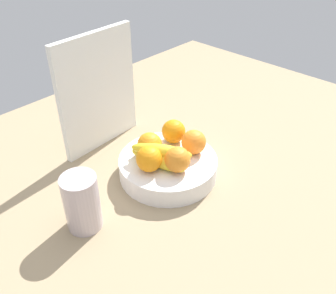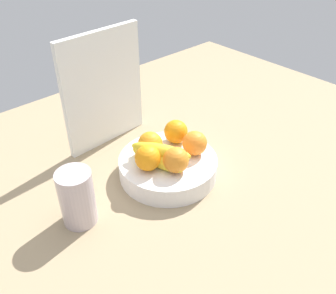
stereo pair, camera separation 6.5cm
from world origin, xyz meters
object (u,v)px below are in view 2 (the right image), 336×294
at_px(orange_front_left, 195,143).
at_px(orange_front_right, 176,132).
at_px(fruit_bowl, 168,166).
at_px(orange_back_right, 176,160).
at_px(banana_bunch, 159,155).
at_px(cutting_board, 103,90).
at_px(thermos_tumbler, 77,198).
at_px(orange_center, 150,144).
at_px(orange_back_left, 148,158).

height_order(orange_front_left, orange_front_right, same).
distance_m(fruit_bowl, orange_back_right, 0.09).
height_order(orange_back_right, banana_bunch, orange_back_right).
height_order(cutting_board, thermos_tumbler, cutting_board).
relative_size(orange_front_left, thermos_tumbler, 0.47).
bearing_deg(orange_front_left, banana_bunch, 164.46).
relative_size(orange_center, banana_bunch, 0.40).
bearing_deg(banana_bunch, orange_front_left, -15.54).
height_order(fruit_bowl, orange_back_left, orange_back_left).
distance_m(orange_front_right, orange_back_left, 0.15).
distance_m(orange_back_left, cutting_board, 0.28).
distance_m(orange_front_left, cutting_board, 0.33).
distance_m(orange_front_left, banana_bunch, 0.11).
height_order(orange_front_left, orange_center, same).
relative_size(orange_front_left, banana_bunch, 0.40).
relative_size(orange_front_right, orange_center, 1.00).
relative_size(orange_back_left, thermos_tumbler, 0.47).
xyz_separation_m(cutting_board, thermos_tumbler, (-0.26, -0.25, -0.11)).
bearing_deg(cutting_board, thermos_tumbler, -138.66).
distance_m(fruit_bowl, cutting_board, 0.31).
bearing_deg(orange_center, banana_bunch, -104.73).
bearing_deg(banana_bunch, orange_front_right, 24.00).
bearing_deg(orange_back_left, cutting_board, 79.65).
xyz_separation_m(orange_front_left, cutting_board, (-0.09, 0.30, 0.09)).
bearing_deg(orange_front_left, orange_front_right, 88.60).
bearing_deg(cutting_board, banana_bunch, -95.79).
relative_size(orange_back_right, cutting_board, 0.20).
distance_m(fruit_bowl, orange_front_right, 0.11).
relative_size(orange_back_left, banana_bunch, 0.40).
relative_size(fruit_bowl, banana_bunch, 1.60).
height_order(fruit_bowl, thermos_tumbler, thermos_tumbler).
distance_m(orange_center, orange_back_right, 0.10).
xyz_separation_m(orange_center, thermos_tumbler, (-0.26, -0.03, -0.02)).
xyz_separation_m(fruit_bowl, orange_front_left, (0.07, -0.03, 0.06)).
bearing_deg(banana_bunch, fruit_bowl, 3.09).
bearing_deg(cutting_board, orange_back_right, -92.46).
distance_m(orange_center, orange_back_left, 0.07).
bearing_deg(banana_bunch, orange_back_left, 170.39).
distance_m(fruit_bowl, orange_back_left, 0.09).
bearing_deg(orange_center, fruit_bowl, -65.90).
xyz_separation_m(orange_front_right, orange_back_left, (-0.14, -0.04, 0.00)).
bearing_deg(fruit_bowl, banana_bunch, -176.91).
distance_m(orange_front_left, orange_front_right, 0.08).
bearing_deg(banana_bunch, cutting_board, 86.94).
bearing_deg(orange_center, orange_back_left, -135.85).
bearing_deg(orange_back_left, thermos_tumbler, 176.88).
relative_size(orange_back_left, cutting_board, 0.20).
bearing_deg(cutting_board, orange_center, -92.95).
bearing_deg(orange_back_left, orange_back_right, -48.85).
relative_size(orange_center, orange_back_left, 1.00).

